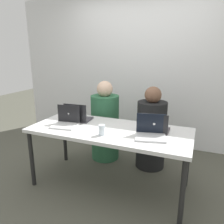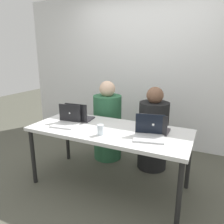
# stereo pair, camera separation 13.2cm
# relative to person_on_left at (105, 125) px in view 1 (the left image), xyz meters

# --- Properties ---
(ground_plane) EXTENTS (12.00, 12.00, 0.00)m
(ground_plane) POSITION_rel_person_on_left_xyz_m (0.35, -0.66, -0.53)
(ground_plane) COLOR #4D4D41
(back_wall) EXTENTS (4.80, 0.10, 2.54)m
(back_wall) POSITION_rel_person_on_left_xyz_m (0.35, 0.86, 0.74)
(back_wall) COLOR silver
(back_wall) RESTS_ON ground
(desk) EXTENTS (1.84, 0.80, 0.74)m
(desk) POSITION_rel_person_on_left_xyz_m (0.35, -0.66, 0.15)
(desk) COLOR silver
(desk) RESTS_ON ground
(person_on_left) EXTENTS (0.44, 0.44, 1.20)m
(person_on_left) POSITION_rel_person_on_left_xyz_m (0.00, 0.00, 0.00)
(person_on_left) COLOR #2B6240
(person_on_left) RESTS_ON ground
(person_on_right) EXTENTS (0.43, 0.43, 1.16)m
(person_on_right) POSITION_rel_person_on_left_xyz_m (0.70, 0.00, -0.02)
(person_on_right) COLOR black
(person_on_right) RESTS_ON ground
(laptop_front_right) EXTENTS (0.35, 0.30, 0.23)m
(laptop_front_right) POSITION_rel_person_on_left_xyz_m (0.85, -0.72, 0.26)
(laptop_front_right) COLOR silver
(laptop_front_right) RESTS_ON desk
(laptop_back_right) EXTENTS (0.29, 0.26, 0.22)m
(laptop_back_right) POSITION_rel_person_on_left_xyz_m (0.86, -0.55, 0.26)
(laptop_back_right) COLOR #3B343B
(laptop_back_right) RESTS_ON desk
(laptop_front_left) EXTENTS (0.32, 0.29, 0.23)m
(laptop_front_left) POSITION_rel_person_on_left_xyz_m (-0.18, -0.75, 0.26)
(laptop_front_left) COLOR silver
(laptop_front_left) RESTS_ON desk
(laptop_back_left) EXTENTS (0.32, 0.29, 0.23)m
(laptop_back_left) POSITION_rel_person_on_left_xyz_m (-0.14, -0.54, 0.26)
(laptop_back_left) COLOR #39363F
(laptop_back_left) RESTS_ON desk
(water_glass_center) EXTENTS (0.07, 0.07, 0.11)m
(water_glass_center) POSITION_rel_person_on_left_xyz_m (0.35, -0.87, 0.26)
(water_glass_center) COLOR silver
(water_glass_center) RESTS_ON desk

